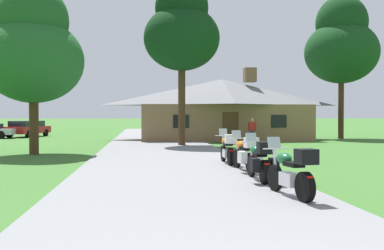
{
  "coord_description": "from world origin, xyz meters",
  "views": [
    {
      "loc": [
        -1.02,
        -3.01,
        1.88
      ],
      "look_at": [
        1.71,
        21.49,
        1.34
      ],
      "focal_mm": 41.81,
      "sensor_mm": 36.0,
      "label": 1
    }
  ],
  "objects_px": {
    "motorcycle_orange_farthest_in_row": "(228,149)",
    "bystander_red_shirt_near_lodge": "(252,129)",
    "tree_right_of_lodge": "(341,44)",
    "parked_red_suv_far_left": "(28,128)",
    "tree_by_lodge_front": "(182,30)",
    "motorcycle_green_second_in_row": "(260,161)",
    "motorcycle_orange_third_in_row": "(246,154)",
    "tree_left_near": "(33,49)",
    "motorcycle_green_nearest_to_camera": "(292,172)"
  },
  "relations": [
    {
      "from": "tree_by_lodge_front",
      "to": "motorcycle_green_nearest_to_camera",
      "type": "bearing_deg",
      "value": -87.14
    },
    {
      "from": "bystander_red_shirt_near_lodge",
      "to": "tree_right_of_lodge",
      "type": "height_order",
      "value": "tree_right_of_lodge"
    },
    {
      "from": "motorcycle_orange_farthest_in_row",
      "to": "motorcycle_orange_third_in_row",
      "type": "bearing_deg",
      "value": -85.66
    },
    {
      "from": "motorcycle_orange_third_in_row",
      "to": "tree_left_near",
      "type": "height_order",
      "value": "tree_left_near"
    },
    {
      "from": "motorcycle_orange_third_in_row",
      "to": "parked_red_suv_far_left",
      "type": "bearing_deg",
      "value": 111.41
    },
    {
      "from": "motorcycle_green_nearest_to_camera",
      "to": "tree_right_of_lodge",
      "type": "distance_m",
      "value": 28.71
    },
    {
      "from": "motorcycle_orange_farthest_in_row",
      "to": "bystander_red_shirt_near_lodge",
      "type": "relative_size",
      "value": 1.25
    },
    {
      "from": "bystander_red_shirt_near_lodge",
      "to": "tree_by_lodge_front",
      "type": "height_order",
      "value": "tree_by_lodge_front"
    },
    {
      "from": "tree_left_near",
      "to": "motorcycle_orange_third_in_row",
      "type": "bearing_deg",
      "value": -42.61
    },
    {
      "from": "motorcycle_green_second_in_row",
      "to": "tree_right_of_lodge",
      "type": "height_order",
      "value": "tree_right_of_lodge"
    },
    {
      "from": "motorcycle_orange_farthest_in_row",
      "to": "tree_by_lodge_front",
      "type": "distance_m",
      "value": 12.66
    },
    {
      "from": "motorcycle_green_second_in_row",
      "to": "motorcycle_orange_third_in_row",
      "type": "distance_m",
      "value": 2.25
    },
    {
      "from": "motorcycle_orange_farthest_in_row",
      "to": "tree_right_of_lodge",
      "type": "xyz_separation_m",
      "value": [
        12.72,
        17.89,
        7.0
      ]
    },
    {
      "from": "motorcycle_orange_farthest_in_row",
      "to": "bystander_red_shirt_near_lodge",
      "type": "xyz_separation_m",
      "value": [
        4.18,
        12.94,
        0.31
      ]
    },
    {
      "from": "tree_by_lodge_front",
      "to": "motorcycle_green_second_in_row",
      "type": "bearing_deg",
      "value": -86.98
    },
    {
      "from": "tree_by_lodge_front",
      "to": "tree_left_near",
      "type": "height_order",
      "value": "tree_by_lodge_front"
    },
    {
      "from": "parked_red_suv_far_left",
      "to": "tree_left_near",
      "type": "bearing_deg",
      "value": -58.21
    },
    {
      "from": "motorcycle_orange_farthest_in_row",
      "to": "tree_by_lodge_front",
      "type": "relative_size",
      "value": 0.2
    },
    {
      "from": "motorcycle_green_nearest_to_camera",
      "to": "motorcycle_orange_farthest_in_row",
      "type": "distance_m",
      "value": 6.94
    },
    {
      "from": "motorcycle_green_second_in_row",
      "to": "motorcycle_orange_farthest_in_row",
      "type": "distance_m",
      "value": 4.51
    },
    {
      "from": "tree_left_near",
      "to": "tree_right_of_lodge",
      "type": "bearing_deg",
      "value": 30.33
    },
    {
      "from": "tree_left_near",
      "to": "parked_red_suv_far_left",
      "type": "xyz_separation_m",
      "value": [
        -4.76,
        18.19,
        -4.27
      ]
    },
    {
      "from": "tree_right_of_lodge",
      "to": "motorcycle_orange_third_in_row",
      "type": "bearing_deg",
      "value": -121.9
    },
    {
      "from": "motorcycle_green_nearest_to_camera",
      "to": "tree_right_of_lodge",
      "type": "height_order",
      "value": "tree_right_of_lodge"
    },
    {
      "from": "motorcycle_green_second_in_row",
      "to": "bystander_red_shirt_near_lodge",
      "type": "distance_m",
      "value": 17.93
    },
    {
      "from": "tree_right_of_lodge",
      "to": "parked_red_suv_far_left",
      "type": "xyz_separation_m",
      "value": [
        -25.82,
        5.87,
        -6.84
      ]
    },
    {
      "from": "motorcycle_green_second_in_row",
      "to": "tree_left_near",
      "type": "xyz_separation_m",
      "value": [
        -8.38,
        10.08,
        4.44
      ]
    },
    {
      "from": "tree_right_of_lodge",
      "to": "bystander_red_shirt_near_lodge",
      "type": "bearing_deg",
      "value": -149.87
    },
    {
      "from": "motorcycle_orange_farthest_in_row",
      "to": "tree_right_of_lodge",
      "type": "bearing_deg",
      "value": 54.58
    },
    {
      "from": "tree_left_near",
      "to": "motorcycle_green_nearest_to_camera",
      "type": "bearing_deg",
      "value": -55.94
    },
    {
      "from": "bystander_red_shirt_near_lodge",
      "to": "tree_right_of_lodge",
      "type": "relative_size",
      "value": 0.15
    },
    {
      "from": "motorcycle_green_second_in_row",
      "to": "tree_by_lodge_front",
      "type": "distance_m",
      "value": 16.69
    },
    {
      "from": "motorcycle_orange_third_in_row",
      "to": "tree_right_of_lodge",
      "type": "height_order",
      "value": "tree_right_of_lodge"
    },
    {
      "from": "parked_red_suv_far_left",
      "to": "bystander_red_shirt_near_lodge",
      "type": "bearing_deg",
      "value": -14.95
    },
    {
      "from": "motorcycle_green_second_in_row",
      "to": "parked_red_suv_far_left",
      "type": "bearing_deg",
      "value": 114.76
    },
    {
      "from": "motorcycle_orange_third_in_row",
      "to": "parked_red_suv_far_left",
      "type": "xyz_separation_m",
      "value": [
        -13.28,
        26.03,
        0.17
      ]
    },
    {
      "from": "tree_left_near",
      "to": "bystander_red_shirt_near_lodge",
      "type": "bearing_deg",
      "value": 30.46
    },
    {
      "from": "bystander_red_shirt_near_lodge",
      "to": "motorcycle_orange_farthest_in_row",
      "type": "bearing_deg",
      "value": 90.14
    },
    {
      "from": "bystander_red_shirt_near_lodge",
      "to": "motorcycle_green_second_in_row",
      "type": "bearing_deg",
      "value": 94.69
    },
    {
      "from": "motorcycle_orange_third_in_row",
      "to": "tree_by_lodge_front",
      "type": "distance_m",
      "value": 14.65
    },
    {
      "from": "motorcycle_green_nearest_to_camera",
      "to": "tree_by_lodge_front",
      "type": "distance_m",
      "value": 18.95
    },
    {
      "from": "motorcycle_orange_third_in_row",
      "to": "bystander_red_shirt_near_lodge",
      "type": "height_order",
      "value": "bystander_red_shirt_near_lodge"
    },
    {
      "from": "motorcycle_orange_third_in_row",
      "to": "parked_red_suv_far_left",
      "type": "height_order",
      "value": "parked_red_suv_far_left"
    },
    {
      "from": "tree_by_lodge_front",
      "to": "parked_red_suv_far_left",
      "type": "bearing_deg",
      "value": 133.65
    },
    {
      "from": "tree_left_near",
      "to": "motorcycle_green_second_in_row",
      "type": "bearing_deg",
      "value": -50.26
    },
    {
      "from": "motorcycle_green_second_in_row",
      "to": "motorcycle_orange_farthest_in_row",
      "type": "bearing_deg",
      "value": 90.32
    },
    {
      "from": "bystander_red_shirt_near_lodge",
      "to": "motorcycle_green_nearest_to_camera",
      "type": "bearing_deg",
      "value": 96.49
    },
    {
      "from": "motorcycle_orange_farthest_in_row",
      "to": "bystander_red_shirt_near_lodge",
      "type": "bearing_deg",
      "value": 72.09
    },
    {
      "from": "bystander_red_shirt_near_lodge",
      "to": "tree_by_lodge_front",
      "type": "bearing_deg",
      "value": 41.06
    },
    {
      "from": "tree_right_of_lodge",
      "to": "tree_left_near",
      "type": "xyz_separation_m",
      "value": [
        -21.06,
        -12.32,
        -2.57
      ]
    }
  ]
}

